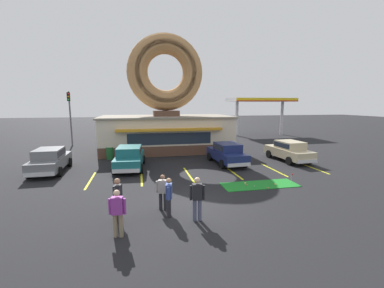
% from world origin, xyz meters
% --- Properties ---
extents(ground_plane, '(160.00, 160.00, 0.00)m').
position_xyz_m(ground_plane, '(0.00, 0.00, 0.00)').
color(ground_plane, black).
extents(donut_shop_building, '(12.30, 6.75, 10.96)m').
position_xyz_m(donut_shop_building, '(0.52, 13.94, 3.74)').
color(donut_shop_building, brown).
rests_on(donut_shop_building, ground).
extents(putting_mat, '(4.30, 1.52, 0.03)m').
position_xyz_m(putting_mat, '(4.48, 2.08, 0.01)').
color(putting_mat, '#197523').
rests_on(putting_mat, ground).
extents(mini_donut_near_left, '(0.13, 0.13, 0.04)m').
position_xyz_m(mini_donut_near_left, '(3.70, 2.13, 0.05)').
color(mini_donut_near_left, '#A5724C').
rests_on(mini_donut_near_left, putting_mat).
extents(mini_donut_near_right, '(0.13, 0.13, 0.04)m').
position_xyz_m(mini_donut_near_right, '(5.35, 1.93, 0.05)').
color(mini_donut_near_right, '#E5C666').
rests_on(mini_donut_near_right, putting_mat).
extents(mini_donut_mid_left, '(0.13, 0.13, 0.04)m').
position_xyz_m(mini_donut_mid_left, '(4.63, 1.43, 0.05)').
color(mini_donut_mid_left, '#A5724C').
rests_on(mini_donut_mid_left, putting_mat).
extents(mini_donut_mid_centre, '(0.13, 0.13, 0.04)m').
position_xyz_m(mini_donut_mid_centre, '(3.78, 2.47, 0.05)').
color(mini_donut_mid_centre, '#E5C666').
rests_on(mini_donut_mid_centre, putting_mat).
extents(golf_ball, '(0.04, 0.04, 0.04)m').
position_xyz_m(golf_ball, '(4.04, 1.85, 0.05)').
color(golf_ball, white).
rests_on(golf_ball, putting_mat).
extents(putting_flag_pin, '(0.13, 0.01, 0.55)m').
position_xyz_m(putting_flag_pin, '(6.42, 2.00, 0.44)').
color(putting_flag_pin, silver).
rests_on(putting_flag_pin, putting_mat).
extents(car_grey, '(2.05, 4.60, 1.60)m').
position_xyz_m(car_grey, '(-7.96, 7.54, 0.87)').
color(car_grey, slate).
rests_on(car_grey, ground).
extents(car_navy, '(2.17, 4.65, 1.60)m').
position_xyz_m(car_navy, '(4.39, 7.39, 0.87)').
color(car_navy, navy).
rests_on(car_navy, ground).
extents(car_champagne, '(2.18, 4.65, 1.60)m').
position_xyz_m(car_champagne, '(9.59, 7.37, 0.87)').
color(car_champagne, '#BCAD89').
rests_on(car_champagne, ground).
extents(car_teal, '(2.23, 4.67, 1.60)m').
position_xyz_m(car_teal, '(-2.79, 7.32, 0.87)').
color(car_teal, '#196066').
rests_on(car_teal, ground).
extents(pedestrian_blue_sweater_man, '(0.59, 0.28, 1.75)m').
position_xyz_m(pedestrian_blue_sweater_man, '(0.04, -1.51, 0.98)').
color(pedestrian_blue_sweater_man, '#474C66').
rests_on(pedestrian_blue_sweater_man, ground).
extents(pedestrian_hooded_kid, '(0.33, 0.58, 1.76)m').
position_xyz_m(pedestrian_hooded_kid, '(-2.96, -1.04, 0.98)').
color(pedestrian_hooded_kid, '#232328').
rests_on(pedestrian_hooded_kid, ground).
extents(pedestrian_leather_jacket_man, '(0.30, 0.59, 1.61)m').
position_xyz_m(pedestrian_leather_jacket_man, '(-0.99, -0.90, 0.89)').
color(pedestrian_leather_jacket_man, '#232328').
rests_on(pedestrian_leather_jacket_man, ground).
extents(pedestrian_clipboard_woman, '(0.57, 0.34, 1.57)m').
position_xyz_m(pedestrian_clipboard_woman, '(-1.18, -0.20, 0.86)').
color(pedestrian_clipboard_woman, '#232328').
rests_on(pedestrian_clipboard_woman, ground).
extents(pedestrian_beanie_man, '(0.59, 0.30, 1.68)m').
position_xyz_m(pedestrian_beanie_man, '(-2.90, -2.15, 0.93)').
color(pedestrian_beanie_man, '#7F7056').
rests_on(pedestrian_beanie_man, ground).
extents(trash_bin, '(0.57, 0.57, 0.97)m').
position_xyz_m(trash_bin, '(-4.50, 10.95, 0.50)').
color(trash_bin, '#1E662D').
rests_on(trash_bin, ground).
extents(traffic_light_pole, '(0.28, 0.47, 5.80)m').
position_xyz_m(traffic_light_pole, '(-9.24, 18.91, 3.71)').
color(traffic_light_pole, '#595B60').
rests_on(traffic_light_pole, ground).
extents(gas_station_canopy, '(9.00, 4.46, 5.30)m').
position_xyz_m(gas_station_canopy, '(14.99, 23.40, 4.86)').
color(gas_station_canopy, silver).
rests_on(gas_station_canopy, ground).
extents(parking_stripe_far_left, '(0.12, 3.60, 0.01)m').
position_xyz_m(parking_stripe_far_left, '(-5.03, 5.00, 0.00)').
color(parking_stripe_far_left, yellow).
rests_on(parking_stripe_far_left, ground).
extents(parking_stripe_left, '(0.12, 3.60, 0.01)m').
position_xyz_m(parking_stripe_left, '(-2.03, 5.00, 0.00)').
color(parking_stripe_left, yellow).
rests_on(parking_stripe_left, ground).
extents(parking_stripe_mid_left, '(0.12, 3.60, 0.01)m').
position_xyz_m(parking_stripe_mid_left, '(0.97, 5.00, 0.00)').
color(parking_stripe_mid_left, yellow).
rests_on(parking_stripe_mid_left, ground).
extents(parking_stripe_centre, '(0.12, 3.60, 0.01)m').
position_xyz_m(parking_stripe_centre, '(3.97, 5.00, 0.00)').
color(parking_stripe_centre, yellow).
rests_on(parking_stripe_centre, ground).
extents(parking_stripe_mid_right, '(0.12, 3.60, 0.01)m').
position_xyz_m(parking_stripe_mid_right, '(6.97, 5.00, 0.00)').
color(parking_stripe_mid_right, yellow).
rests_on(parking_stripe_mid_right, ground).
extents(parking_stripe_right, '(0.12, 3.60, 0.01)m').
position_xyz_m(parking_stripe_right, '(9.97, 5.00, 0.00)').
color(parking_stripe_right, yellow).
rests_on(parking_stripe_right, ground).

